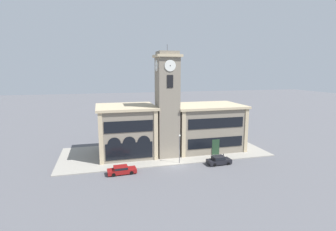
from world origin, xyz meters
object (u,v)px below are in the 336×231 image
(parked_car_mid, at_px, (219,160))
(bollard, at_px, (223,157))
(parked_car_near, at_px, (121,170))
(street_lamp, at_px, (180,144))

(parked_car_mid, bearing_deg, bollard, 42.11)
(parked_car_near, height_order, parked_car_mid, parked_car_mid)
(street_lamp, bearing_deg, bollard, -1.16)
(street_lamp, bearing_deg, parked_car_mid, -16.31)
(parked_car_mid, relative_size, bollard, 3.96)
(street_lamp, distance_m, bollard, 8.74)
(parked_car_mid, xyz_separation_m, street_lamp, (-6.51, 1.90, 2.78))
(parked_car_near, distance_m, bollard, 18.41)
(parked_car_mid, xyz_separation_m, bollard, (1.74, 1.74, -0.09))
(parked_car_near, xyz_separation_m, street_lamp, (10.08, 1.90, 2.88))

